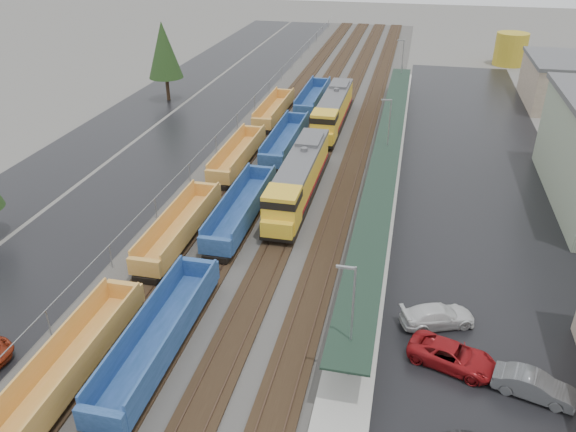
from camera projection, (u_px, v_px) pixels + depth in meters
The scene contains 17 objects.
ballast_strip at pixel (312, 135), 68.33m from camera, with size 20.00×160.00×0.08m, color #302D2B.
trackbed at pixel (312, 134), 68.27m from camera, with size 14.60×160.00×0.22m.
west_parking_lot at pixel (196, 126), 71.24m from camera, with size 10.00×160.00×0.02m, color black.
west_road at pixel (124, 121), 73.17m from camera, with size 9.00×160.00×0.02m, color black.
east_commuter_lot at pixel (481, 183), 56.08m from camera, with size 16.00×100.00×0.02m, color black.
station_platform at pixel (385, 168), 57.58m from camera, with size 3.00×80.00×8.00m.
chainlink_fence at pixel (233, 121), 68.08m from camera, with size 0.08×160.04×2.02m.
tree_west_far at pixel (164, 50), 78.01m from camera, with size 4.84×4.84×11.00m.
tree_east at pixel (575, 103), 58.15m from camera, with size 4.40×4.40×10.00m.
locomotive_lead at pixel (298, 179), 51.51m from camera, with size 2.85×18.78×4.25m.
locomotive_trail at pixel (333, 111), 69.56m from camera, with size 2.85×18.78×4.25m.
well_string_yellow at pixel (136, 283), 38.97m from camera, with size 2.53×93.95×2.24m.
well_string_blue at pixel (208, 262), 41.29m from camera, with size 2.68×100.10×2.38m.
storage_tank at pixel (511, 49), 99.17m from camera, with size 5.56×5.56×5.56m, color gold.
parked_car_east_b at pixel (452, 356), 33.15m from camera, with size 5.15×2.37×1.43m, color maroon.
parked_car_east_c at pixel (438, 316), 36.44m from camera, with size 4.87×1.98×1.41m, color silver.
parked_car_east_e at pixel (534, 386), 31.02m from camera, with size 4.37×1.52×1.44m, color #55575A.
Camera 1 is at (11.37, -3.92, 23.69)m, focal length 35.00 mm.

